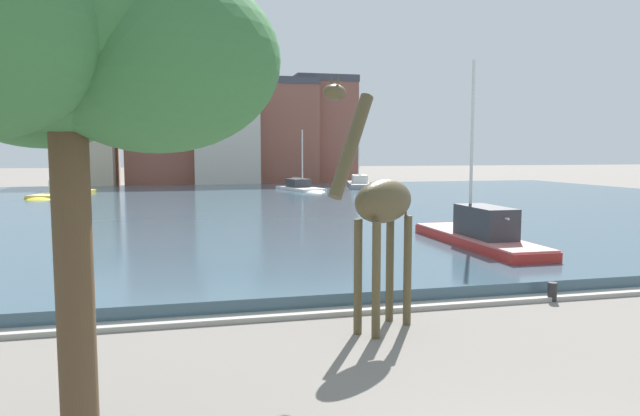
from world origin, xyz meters
name	(u,v)px	position (x,y,z in m)	size (l,w,h in m)	color
harbor_water	(245,208)	(0.00, 33.95, 0.22)	(77.80, 50.46, 0.44)	#3D5666
quay_edge_coping	(357,310)	(0.00, 8.47, 0.06)	(77.80, 0.50, 0.12)	#ADA89E
giraffe_statue	(380,206)	(0.03, 6.98, 2.78)	(2.75, 2.23, 5.45)	#4C4228
sailboat_yellow	(61,195)	(-13.60, 44.94, 0.54)	(4.31, 9.35, 8.26)	gold
sailboat_white	(302,190)	(6.76, 47.18, 0.48)	(3.87, 7.47, 5.99)	white
sailboat_red	(470,238)	(6.71, 15.26, 0.63)	(1.81, 8.97, 7.43)	red
sailboat_grey	(359,185)	(13.36, 50.82, 0.59)	(3.90, 9.22, 9.20)	#939399
shade_tree	(57,44)	(-5.49, 2.24, 5.16)	(4.77, 4.89, 6.66)	brown
mooring_bollard	(552,292)	(5.39, 8.32, 0.25)	(0.24, 0.24, 0.50)	#232326
townhouse_end_terrace	(91,146)	(-13.57, 61.97, 4.66)	(5.29, 7.97, 9.29)	#C6B293
townhouse_tall_gabled	(164,129)	(-5.89, 63.03, 6.55)	(8.52, 5.51, 13.07)	#8E5142
townhouse_wide_warehouse	(225,139)	(0.89, 62.17, 5.49)	(7.27, 7.89, 10.96)	beige
townhouse_corner_house	(282,133)	(7.81, 63.98, 6.27)	(7.70, 7.79, 12.50)	#8E5142
townhouse_narrow_midrow	(322,131)	(13.06, 65.14, 6.58)	(7.52, 7.17, 13.12)	#8E5142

